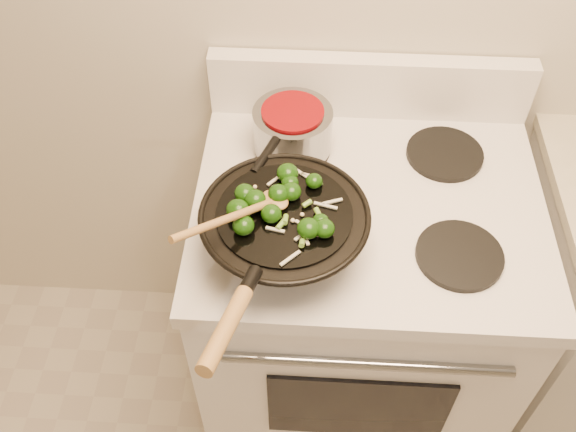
{
  "coord_description": "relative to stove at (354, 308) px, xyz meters",
  "views": [
    {
      "loc": [
        -0.28,
        0.21,
        1.98
      ],
      "look_at": [
        -0.33,
        1.03,
        1.01
      ],
      "focal_mm": 40.0,
      "sensor_mm": 36.0,
      "label": 1
    }
  ],
  "objects": [
    {
      "name": "stove",
      "position": [
        0.0,
        0.0,
        0.0
      ],
      "size": [
        0.78,
        0.67,
        1.08
      ],
      "color": "white",
      "rests_on": "ground"
    },
    {
      "name": "wok",
      "position": [
        -0.18,
        -0.16,
        0.52
      ],
      "size": [
        0.34,
        0.56,
        0.19
      ],
      "color": "black",
      "rests_on": "stove"
    },
    {
      "name": "stirfry",
      "position": [
        -0.19,
        -0.14,
        0.58
      ],
      "size": [
        0.22,
        0.25,
        0.04
      ],
      "color": "#133808",
      "rests_on": "wok"
    },
    {
      "name": "wooden_spoon",
      "position": [
        -0.25,
        -0.18,
        0.6
      ],
      "size": [
        0.21,
        0.23,
        0.1
      ],
      "color": "olive",
      "rests_on": "wok"
    },
    {
      "name": "saucepan",
      "position": [
        -0.18,
        0.15,
        0.52
      ],
      "size": [
        0.18,
        0.29,
        0.11
      ],
      "color": "gray",
      "rests_on": "stove"
    }
  ]
}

